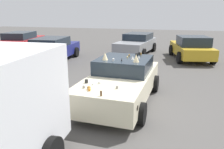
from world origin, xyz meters
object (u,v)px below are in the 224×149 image
(art_car_decorated, at_px, (122,81))
(parked_sedan_behind_right, at_px, (191,48))
(parked_sedan_far_left, at_px, (21,42))
(parked_sedan_row_back_center, at_px, (53,49))
(parked_sedan_row_back_far, at_px, (137,43))

(art_car_decorated, xyz_separation_m, parked_sedan_behind_right, (7.53, -2.60, 0.02))
(art_car_decorated, bearing_deg, parked_sedan_far_left, -125.38)
(art_car_decorated, distance_m, parked_sedan_far_left, 11.52)
(art_car_decorated, bearing_deg, parked_sedan_row_back_center, -130.34)
(parked_sedan_row_back_far, relative_size, parked_sedan_row_back_center, 1.03)
(art_car_decorated, xyz_separation_m, parked_sedan_row_back_far, (8.66, 0.92, 0.01))
(parked_sedan_behind_right, bearing_deg, parked_sedan_far_left, 80.48)
(art_car_decorated, bearing_deg, parked_sedan_row_back_far, -171.11)
(parked_sedan_row_back_far, xyz_separation_m, parked_sedan_far_left, (-1.53, 8.13, 0.03))
(parked_sedan_row_back_center, distance_m, parked_sedan_behind_right, 8.28)
(art_car_decorated, bearing_deg, parked_sedan_behind_right, 163.74)
(parked_sedan_row_back_far, height_order, parked_sedan_behind_right, parked_sedan_behind_right)
(parked_sedan_row_back_far, xyz_separation_m, parked_sedan_behind_right, (-1.13, -3.53, 0.01))
(parked_sedan_far_left, height_order, parked_sedan_row_back_center, parked_sedan_far_left)
(parked_sedan_row_back_center, relative_size, parked_sedan_behind_right, 1.05)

